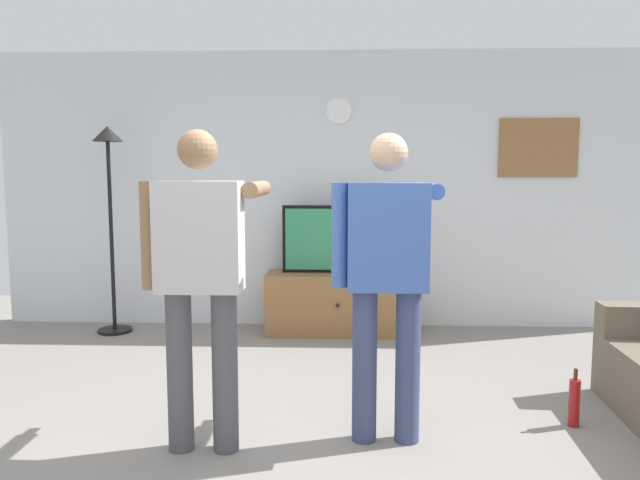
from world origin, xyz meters
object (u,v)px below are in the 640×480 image
tv_stand (338,303)px  floor_lamp (109,186)px  person_standing_nearer_lamp (201,270)px  beverage_bottle (574,402)px  television (338,239)px  wall_clock (339,111)px  person_standing_nearer_couch (387,268)px  framed_picture (538,148)px

tv_stand → floor_lamp: size_ratio=0.69×
person_standing_nearer_lamp → beverage_bottle: size_ratio=4.90×
tv_stand → floor_lamp: (-2.15, -0.06, 1.11)m
floor_lamp → beverage_bottle: size_ratio=5.47×
television → beverage_bottle: (1.45, -2.14, -0.75)m
television → person_standing_nearer_lamp: size_ratio=0.60×
beverage_bottle → television: bearing=124.1°
wall_clock → person_standing_nearer_lamp: bearing=-104.5°
floor_lamp → person_standing_nearer_couch: (2.45, -2.26, -0.40)m
wall_clock → person_standing_nearer_couch: size_ratio=0.14×
floor_lamp → framed_picture: bearing=5.0°
person_standing_nearer_lamp → beverage_bottle: person_standing_nearer_lamp is taller
tv_stand → framed_picture: framed_picture is taller
wall_clock → floor_lamp: wall_clock is taller
floor_lamp → person_standing_nearer_lamp: floor_lamp is taller
tv_stand → person_standing_nearer_lamp: person_standing_nearer_lamp is taller
framed_picture → floor_lamp: framed_picture is taller
person_standing_nearer_lamp → floor_lamp: bearing=120.7°
wall_clock → floor_lamp: size_ratio=0.13×
person_standing_nearer_lamp → tv_stand: bearing=73.9°
tv_stand → television: television is taller
television → person_standing_nearer_couch: person_standing_nearer_couch is taller
framed_picture → person_standing_nearer_couch: framed_picture is taller
wall_clock → beverage_bottle: bearing=-58.7°
television → wall_clock: wall_clock is taller
tv_stand → person_standing_nearer_couch: size_ratio=0.78×
wall_clock → beverage_bottle: 3.41m
person_standing_nearer_lamp → person_standing_nearer_couch: 1.02m
person_standing_nearer_couch → beverage_bottle: (1.15, 0.23, -0.85)m
beverage_bottle → floor_lamp: bearing=150.5°
beverage_bottle → framed_picture: bearing=78.8°
person_standing_nearer_lamp → beverage_bottle: (2.16, 0.38, -0.86)m
wall_clock → beverage_bottle: (1.45, -2.38, -1.97)m
wall_clock → person_standing_nearer_couch: wall_clock is taller
floor_lamp → beverage_bottle: (3.60, -2.03, -1.25)m
person_standing_nearer_couch → person_standing_nearer_lamp: bearing=-171.1°
tv_stand → beverage_bottle: bearing=-55.3°
floor_lamp → beverage_bottle: 4.32m
tv_stand → person_standing_nearer_couch: (0.30, -2.32, 0.71)m
tv_stand → floor_lamp: bearing=-178.4°
beverage_bottle → person_standing_nearer_lamp: bearing=-169.9°
floor_lamp → person_standing_nearer_couch: size_ratio=1.12×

